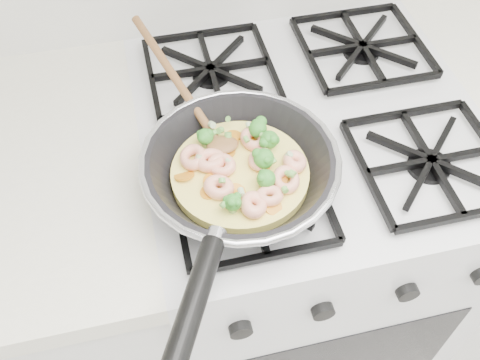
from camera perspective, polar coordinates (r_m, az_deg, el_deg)
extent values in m
cube|color=white|center=(1.32, 5.51, -7.54)|extent=(0.60, 0.60, 0.90)
cube|color=black|center=(0.95, 7.62, 6.88)|extent=(0.56, 0.56, 0.02)
torus|color=silver|center=(0.79, 0.00, 2.14)|extent=(0.30, 0.30, 0.01)
cylinder|color=black|center=(0.67, -4.85, -12.63)|extent=(0.11, 0.17, 0.03)
cylinder|color=#FFF16E|center=(0.81, 0.00, 0.62)|extent=(0.21, 0.21, 0.02)
ellipsoid|color=brown|center=(0.83, -1.86, 3.70)|extent=(0.05, 0.06, 0.01)
cylinder|color=brown|center=(0.91, -6.92, 10.70)|extent=(0.10, 0.27, 0.08)
torus|color=#FFB896|center=(0.81, 2.18, 2.23)|extent=(0.06, 0.06, 0.03)
torus|color=#FFB896|center=(0.80, -1.96, 1.59)|extent=(0.06, 0.07, 0.03)
torus|color=#FFB896|center=(0.81, -4.97, 2.41)|extent=(0.05, 0.05, 0.03)
torus|color=#FFB896|center=(0.79, 4.86, 0.03)|extent=(0.05, 0.05, 0.02)
torus|color=#FFB896|center=(0.76, 1.44, -2.62)|extent=(0.06, 0.06, 0.03)
torus|color=#FFB896|center=(0.77, 3.13, -1.68)|extent=(0.04, 0.04, 0.02)
torus|color=#FFB896|center=(0.78, -2.25, -0.78)|extent=(0.06, 0.06, 0.02)
torus|color=#FFB896|center=(0.84, 1.51, 4.36)|extent=(0.07, 0.07, 0.02)
torus|color=#FFB896|center=(0.81, -3.19, 2.07)|extent=(0.05, 0.05, 0.02)
torus|color=#FFB896|center=(0.81, 5.78, 1.95)|extent=(0.05, 0.05, 0.03)
ellipsoid|color=green|center=(0.82, 3.09, 4.27)|extent=(0.04, 0.04, 0.03)
ellipsoid|color=green|center=(0.84, 1.88, 5.43)|extent=(0.04, 0.04, 0.03)
ellipsoid|color=green|center=(0.77, 2.77, 0.14)|extent=(0.04, 0.04, 0.03)
ellipsoid|color=green|center=(0.83, -3.69, 4.59)|extent=(0.03, 0.03, 0.03)
ellipsoid|color=green|center=(0.80, 2.53, 2.26)|extent=(0.04, 0.04, 0.03)
ellipsoid|color=green|center=(0.75, -0.78, -2.36)|extent=(0.03, 0.03, 0.03)
cylinder|color=orange|center=(0.78, -0.19, -1.24)|extent=(0.03, 0.03, 0.00)
cylinder|color=orange|center=(0.82, -2.76, 2.00)|extent=(0.03, 0.03, 0.01)
cylinder|color=orange|center=(0.78, -3.36, -1.30)|extent=(0.03, 0.03, 0.00)
cylinder|color=orange|center=(0.81, 2.34, 1.58)|extent=(0.04, 0.04, 0.00)
cylinder|color=orange|center=(0.80, -5.90, 0.47)|extent=(0.04, 0.04, 0.01)
cylinder|color=orange|center=(0.78, -0.48, -1.31)|extent=(0.04, 0.04, 0.01)
cylinder|color=orange|center=(0.77, 3.54, -2.90)|extent=(0.03, 0.03, 0.01)
cylinder|color=orange|center=(0.85, 1.14, 4.43)|extent=(0.02, 0.02, 0.01)
cylinder|color=orange|center=(0.85, -0.62, 4.75)|extent=(0.03, 0.03, 0.01)
cylinder|color=orange|center=(0.79, -2.86, -0.08)|extent=(0.04, 0.04, 0.00)
cylinder|color=orange|center=(0.84, -1.05, 3.90)|extent=(0.04, 0.04, 0.01)
cylinder|color=orange|center=(0.83, -1.38, 2.92)|extent=(0.04, 0.04, 0.00)
cylinder|color=orange|center=(0.80, 4.12, -0.03)|extent=(0.04, 0.04, 0.01)
cylinder|color=#6BB347|center=(0.75, -0.28, -2.76)|extent=(0.01, 0.01, 0.01)
cylinder|color=#6BB347|center=(0.82, 2.46, 4.67)|extent=(0.01, 0.01, 0.01)
cylinder|color=#ACC98E|center=(0.80, -4.35, 2.27)|extent=(0.01, 0.01, 0.01)
cylinder|color=#6BB347|center=(0.80, 5.09, 2.01)|extent=(0.01, 0.01, 0.01)
cylinder|color=#6BB347|center=(0.84, -2.12, 5.26)|extent=(0.01, 0.01, 0.01)
cylinder|color=#6BB347|center=(0.83, -1.27, 4.73)|extent=(0.01, 0.01, 0.01)
cylinder|color=#6BB347|center=(0.82, 0.67, 4.31)|extent=(0.01, 0.01, 0.01)
cylinder|color=#6BB347|center=(0.76, 4.76, -1.02)|extent=(0.01, 0.01, 0.01)
cylinder|color=#ACC98E|center=(0.76, 0.13, -1.29)|extent=(0.01, 0.01, 0.01)
cylinder|color=#ACC98E|center=(0.84, -2.98, 5.85)|extent=(0.01, 0.01, 0.01)
cylinder|color=#ACC98E|center=(0.78, 2.41, 0.68)|extent=(0.01, 0.01, 0.01)
cylinder|color=#6BB347|center=(0.74, -1.78, -2.59)|extent=(0.01, 0.01, 0.01)
cylinder|color=#6BB347|center=(0.84, -2.79, 5.02)|extent=(0.01, 0.01, 0.01)
cylinder|color=#ACC98E|center=(0.81, 5.19, 2.61)|extent=(0.01, 0.01, 0.01)
cylinder|color=#6BB347|center=(0.78, 5.53, 0.65)|extent=(0.01, 0.01, 0.01)
cylinder|color=#ACC98E|center=(0.84, 0.90, 5.83)|extent=(0.01, 0.01, 0.01)
cylinder|color=#6BB347|center=(0.76, -1.91, -0.04)|extent=(0.01, 0.01, 0.01)
cylinder|color=#ACC98E|center=(0.80, -1.20, 2.03)|extent=(0.01, 0.01, 0.01)
cylinder|color=#6BB347|center=(0.79, 5.12, 0.72)|extent=(0.01, 0.01, 0.01)
cylinder|color=#6BB347|center=(0.85, -1.28, 6.45)|extent=(0.01, 0.01, 0.01)
cylinder|color=#6BB347|center=(0.80, 3.46, 2.02)|extent=(0.01, 0.01, 0.01)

